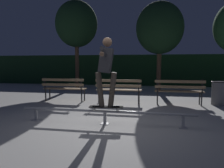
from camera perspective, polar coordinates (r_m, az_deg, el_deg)
The scene contains 11 objects.
ground_plane at distance 4.93m, azimuth -2.16°, elevation -10.85°, with size 90.00×90.00×0.00m, color #ADAAA8.
hedge_backdrop at distance 14.15m, azimuth 6.44°, elevation 3.72°, with size 24.00×1.20×1.95m, color black.
grind_rail at distance 4.96m, azimuth -1.91°, elevation -7.79°, with size 4.06×0.18×0.32m.
skateboard at distance 4.93m, azimuth -1.57°, elevation -6.15°, with size 0.80×0.27×0.09m.
skateboarder at distance 4.83m, azimuth -1.56°, elevation 4.80°, with size 0.63×1.40×1.56m.
park_bench_leftmost at distance 8.10m, azimuth -12.63°, elevation -0.71°, with size 1.60×0.42×0.88m.
park_bench_left_center at distance 7.53m, azimuth 1.79°, elevation -1.04°, with size 1.60×0.42×0.88m.
park_bench_right_center at distance 7.49m, azimuth 17.41°, elevation -1.32°, with size 1.60×0.42×0.88m.
tree_behind_benches at distance 11.18m, azimuth 12.57°, elevation 14.25°, with size 2.33×2.33×4.42m.
tree_far_left at distance 12.85m, azimuth -9.42°, elevation 15.38°, with size 2.39×2.39×4.96m.
trash_can at distance 8.06m, azimuth 26.61°, elevation -2.08°, with size 0.52×0.52×0.80m.
Camera 1 is at (1.06, -4.62, 1.38)m, focal length 34.38 mm.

